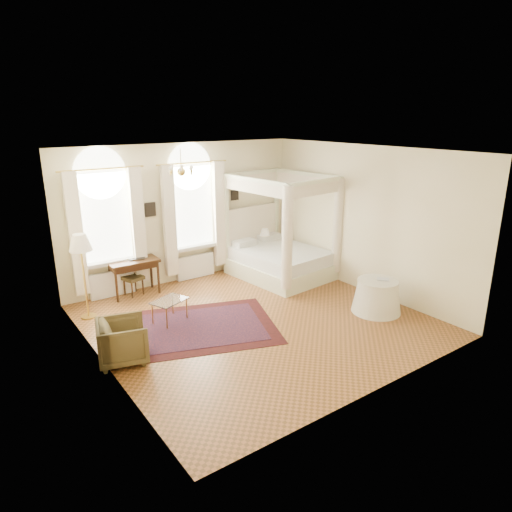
{
  "coord_description": "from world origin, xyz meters",
  "views": [
    {
      "loc": [
        -4.83,
        -6.75,
        3.94
      ],
      "look_at": [
        0.28,
        0.4,
        1.19
      ],
      "focal_mm": 32.0,
      "sensor_mm": 36.0,
      "label": 1
    }
  ],
  "objects_px": {
    "armchair": "(123,341)",
    "side_table": "(377,296)",
    "coffee_table": "(169,302)",
    "stool": "(133,279)",
    "writing_desk": "(134,265)",
    "nightstand": "(262,255)",
    "floor_lamp": "(81,247)",
    "canopy_bed": "(281,254)"
  },
  "relations": [
    {
      "from": "nightstand",
      "to": "canopy_bed",
      "type": "bearing_deg",
      "value": -96.03
    },
    {
      "from": "armchair",
      "to": "canopy_bed",
      "type": "bearing_deg",
      "value": -54.65
    },
    {
      "from": "side_table",
      "to": "canopy_bed",
      "type": "bearing_deg",
      "value": 95.24
    },
    {
      "from": "armchair",
      "to": "side_table",
      "type": "bearing_deg",
      "value": -87.54
    },
    {
      "from": "armchair",
      "to": "side_table",
      "type": "height_order",
      "value": "armchair"
    },
    {
      "from": "nightstand",
      "to": "side_table",
      "type": "distance_m",
      "value": 3.81
    },
    {
      "from": "writing_desk",
      "to": "armchair",
      "type": "xyz_separation_m",
      "value": [
        -1.25,
        -2.69,
        -0.34
      ]
    },
    {
      "from": "canopy_bed",
      "to": "coffee_table",
      "type": "relative_size",
      "value": 3.24
    },
    {
      "from": "armchair",
      "to": "floor_lamp",
      "type": "height_order",
      "value": "floor_lamp"
    },
    {
      "from": "side_table",
      "to": "writing_desk",
      "type": "bearing_deg",
      "value": 134.28
    },
    {
      "from": "coffee_table",
      "to": "nightstand",
      "type": "bearing_deg",
      "value": 26.41
    },
    {
      "from": "floor_lamp",
      "to": "nightstand",
      "type": "bearing_deg",
      "value": 7.26
    },
    {
      "from": "canopy_bed",
      "to": "nightstand",
      "type": "distance_m",
      "value": 1.0
    },
    {
      "from": "canopy_bed",
      "to": "nightstand",
      "type": "xyz_separation_m",
      "value": [
        0.1,
        0.96,
        -0.28
      ]
    },
    {
      "from": "coffee_table",
      "to": "floor_lamp",
      "type": "bearing_deg",
      "value": 137.85
    },
    {
      "from": "coffee_table",
      "to": "stool",
      "type": "bearing_deg",
      "value": 92.04
    },
    {
      "from": "canopy_bed",
      "to": "writing_desk",
      "type": "relative_size",
      "value": 2.3
    },
    {
      "from": "side_table",
      "to": "armchair",
      "type": "bearing_deg",
      "value": 167.29
    },
    {
      "from": "canopy_bed",
      "to": "stool",
      "type": "height_order",
      "value": "canopy_bed"
    },
    {
      "from": "nightstand",
      "to": "writing_desk",
      "type": "height_order",
      "value": "writing_desk"
    },
    {
      "from": "nightstand",
      "to": "side_table",
      "type": "relative_size",
      "value": 0.58
    },
    {
      "from": "coffee_table",
      "to": "side_table",
      "type": "xyz_separation_m",
      "value": [
        3.69,
        -2.06,
        -0.07
      ]
    },
    {
      "from": "stool",
      "to": "armchair",
      "type": "height_order",
      "value": "armchair"
    },
    {
      "from": "nightstand",
      "to": "coffee_table",
      "type": "height_order",
      "value": "nightstand"
    },
    {
      "from": "floor_lamp",
      "to": "side_table",
      "type": "xyz_separation_m",
      "value": [
        4.95,
        -3.2,
        -1.14
      ]
    },
    {
      "from": "coffee_table",
      "to": "side_table",
      "type": "height_order",
      "value": "side_table"
    },
    {
      "from": "stool",
      "to": "writing_desk",
      "type": "bearing_deg",
      "value": 0.0
    },
    {
      "from": "nightstand",
      "to": "floor_lamp",
      "type": "height_order",
      "value": "floor_lamp"
    },
    {
      "from": "nightstand",
      "to": "floor_lamp",
      "type": "relative_size",
      "value": 0.34
    },
    {
      "from": "armchair",
      "to": "writing_desk",
      "type": "bearing_deg",
      "value": -9.86
    },
    {
      "from": "nightstand",
      "to": "stool",
      "type": "relative_size",
      "value": 1.25
    },
    {
      "from": "writing_desk",
      "to": "nightstand",
      "type": "bearing_deg",
      "value": 0.0
    },
    {
      "from": "nightstand",
      "to": "armchair",
      "type": "relative_size",
      "value": 0.74
    },
    {
      "from": "coffee_table",
      "to": "side_table",
      "type": "distance_m",
      "value": 4.22
    },
    {
      "from": "canopy_bed",
      "to": "armchair",
      "type": "distance_m",
      "value": 5.02
    },
    {
      "from": "canopy_bed",
      "to": "side_table",
      "type": "xyz_separation_m",
      "value": [
        0.26,
        -2.85,
        -0.24
      ]
    },
    {
      "from": "nightstand",
      "to": "floor_lamp",
      "type": "bearing_deg",
      "value": -172.74
    },
    {
      "from": "writing_desk",
      "to": "armchair",
      "type": "height_order",
      "value": "writing_desk"
    },
    {
      "from": "canopy_bed",
      "to": "floor_lamp",
      "type": "xyz_separation_m",
      "value": [
        -4.69,
        0.35,
        0.9
      ]
    },
    {
      "from": "stool",
      "to": "floor_lamp",
      "type": "height_order",
      "value": "floor_lamp"
    },
    {
      "from": "nightstand",
      "to": "side_table",
      "type": "height_order",
      "value": "side_table"
    },
    {
      "from": "nightstand",
      "to": "side_table",
      "type": "bearing_deg",
      "value": -87.58
    }
  ]
}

